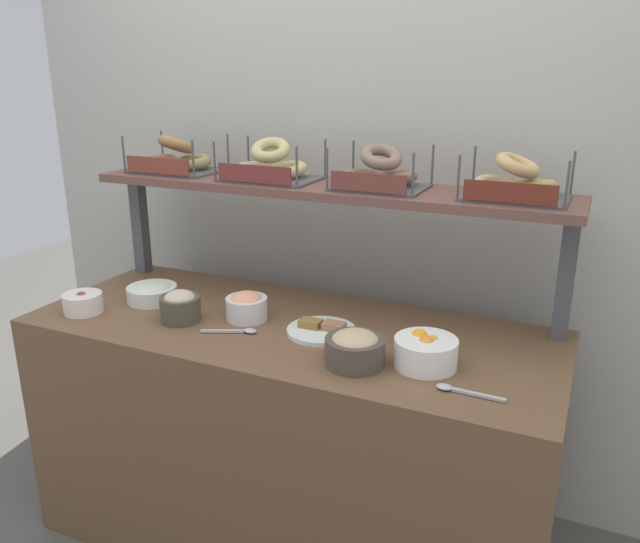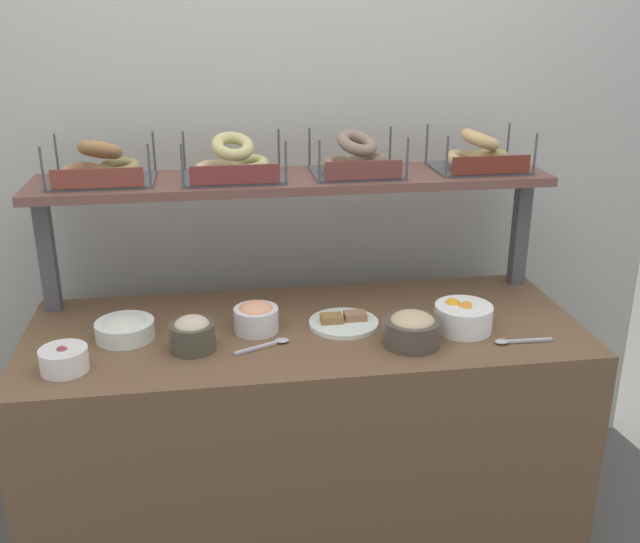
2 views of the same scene
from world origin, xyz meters
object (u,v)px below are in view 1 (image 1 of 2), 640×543
bagel_basket_plain (270,167)px  bagel_basket_poppy (380,174)px  bowl_scallion_spread (152,292)px  bowl_hummus (355,348)px  bowl_beet_salad (83,302)px  serving_spoon_by_edge (238,331)px  bagel_basket_everything (176,160)px  serving_plate_white (322,330)px  bowl_tuna_salad (180,306)px  bowl_lox_spread (247,306)px  serving_spoon_near_plate (459,390)px  bagel_basket_sesame (515,183)px  bowl_fruit_salad (426,351)px

bagel_basket_plain → bagel_basket_poppy: size_ratio=1.10×
bowl_scallion_spread → bowl_hummus: 0.88m
bowl_beet_salad → serving_spoon_by_edge: 0.59m
serving_spoon_by_edge → bagel_basket_poppy: bagel_basket_poppy is taller
bowl_scallion_spread → serving_spoon_by_edge: 0.45m
bagel_basket_poppy → bowl_scallion_spread: bearing=-160.9°
bowl_scallion_spread → bowl_hummus: bearing=-11.1°
serving_spoon_by_edge → bagel_basket_everything: 0.79m
serving_plate_white → serving_spoon_by_edge: serving_plate_white is taller
serving_plate_white → bowl_tuna_salad: bearing=-168.0°
bowl_hummus → serving_plate_white: (-0.18, 0.16, -0.04)m
bagel_basket_poppy → bowl_lox_spread: bearing=-143.6°
serving_spoon_near_plate → bowl_hummus: bearing=172.3°
bowl_beet_salad → serving_spoon_near_plate: bearing=-1.1°
bagel_basket_everything → bagel_basket_plain: bearing=-2.0°
bowl_beet_salad → bagel_basket_sesame: size_ratio=0.43×
bowl_hummus → bagel_basket_everything: (-0.92, 0.45, 0.43)m
serving_plate_white → bagel_basket_everything: (-0.74, 0.28, 0.47)m
bowl_lox_spread → serving_plate_white: size_ratio=0.63×
bagel_basket_everything → bagel_basket_poppy: same height
bowl_beet_salad → bagel_basket_everything: bagel_basket_everything is taller
serving_plate_white → bowl_lox_spread: bearing=179.6°
bowl_tuna_salad → bagel_basket_sesame: (1.00, 0.39, 0.43)m
serving_spoon_near_plate → bowl_scallion_spread: bearing=169.8°
bowl_lox_spread → serving_plate_white: 0.28m
serving_spoon_near_plate → bagel_basket_plain: 1.05m
bowl_hummus → bowl_tuna_salad: bearing=174.5°
bowl_lox_spread → serving_plate_white: (0.28, -0.00, -0.04)m
serving_spoon_near_plate → serving_spoon_by_edge: bearing=172.8°
serving_spoon_by_edge → bowl_scallion_spread: bearing=164.9°
bowl_beet_salad → serving_spoon_near_plate: size_ratio=0.74×
serving_spoon_by_edge → bagel_basket_plain: bearing=101.7°
bagel_basket_everything → bagel_basket_sesame: bearing=0.1°
bowl_hummus → bowl_scallion_spread: bearing=168.9°
serving_spoon_by_edge → bowl_tuna_salad: bearing=177.2°
bagel_basket_plain → bagel_basket_sesame: bearing=1.1°
bowl_beet_salad → bagel_basket_poppy: size_ratio=0.45×
bowl_beet_salad → bowl_scallion_spread: (0.15, 0.19, -0.00)m
serving_spoon_near_plate → bagel_basket_poppy: (-0.40, 0.48, 0.47)m
bowl_fruit_salad → bagel_basket_poppy: size_ratio=0.61×
bowl_fruit_salad → serving_spoon_by_edge: 0.61m
bagel_basket_everything → bagel_basket_sesame: size_ratio=1.04×
bagel_basket_everything → bowl_tuna_salad: bearing=-55.1°
bowl_hummus → bagel_basket_everything: size_ratio=0.53×
bowl_tuna_salad → bowl_hummus: bowl_tuna_salad is taller
bowl_fruit_salad → bagel_basket_sesame: bagel_basket_sesame is taller
bowl_hummus → serving_spoon_by_edge: (-0.42, 0.05, -0.04)m
bowl_beet_salad → bowl_lox_spread: bowl_lox_spread is taller
serving_plate_white → bagel_basket_sesame: 0.76m
bowl_tuna_salad → bagel_basket_poppy: (0.56, 0.37, 0.43)m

